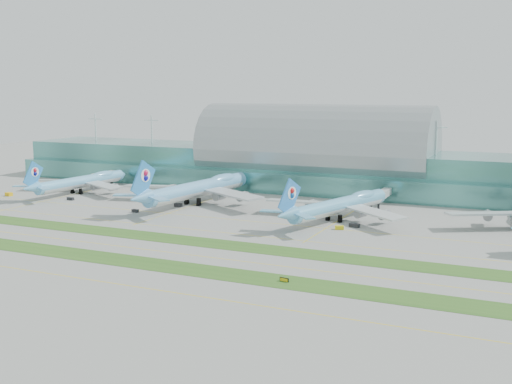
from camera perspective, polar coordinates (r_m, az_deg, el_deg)
The scene contains 18 objects.
ground at distance 217.63m, azimuth -6.00°, elevation -4.47°, with size 700.00×700.00×0.00m, color gray.
terminal at distance 331.05m, azimuth 5.29°, elevation 2.77°, with size 340.00×69.10×36.00m.
grass_strip_near at distance 194.79m, azimuth -10.19°, elevation -6.20°, with size 420.00×12.00×0.08m, color #2D591E.
grass_strip_far at distance 219.30m, azimuth -5.74°, elevation -4.35°, with size 420.00×12.00×0.08m, color #2D591E.
taxiline_a at distance 179.40m, azimuth -13.83°, elevation -7.69°, with size 420.00×0.35×0.01m, color yellow.
taxiline_b at distance 206.06m, azimuth -7.98°, elevation -5.29°, with size 420.00×0.35×0.01m, color yellow.
taxiline_c at distance 232.90m, azimuth -3.77°, elevation -3.52°, with size 420.00×0.35×0.01m, color yellow.
taxiline_d at distance 252.06m, azimuth -1.41°, elevation -2.52°, with size 420.00×0.35×0.01m, color yellow.
airliner_a at distance 328.82m, azimuth -15.21°, elevation 0.96°, with size 59.85×68.21×18.77m.
airliner_b at distance 288.77m, azimuth -5.09°, elevation 0.40°, with size 73.73×84.26×23.20m.
airliner_c at distance 253.94m, azimuth 7.50°, elevation -1.09°, with size 61.17×70.93×20.00m.
gse_a at distance 330.13m, azimuth -21.12°, elevation -0.18°, with size 3.55×2.15×1.67m, color #F0B50E.
gse_b at distance 308.84m, azimuth -16.16°, elevation -0.57°, with size 3.52×1.46×1.31m, color black.
gse_c at distance 272.38m, azimuth -10.69°, elevation -1.65°, with size 2.83×1.47×1.30m, color black.
gse_d at distance 281.61m, azimuth -6.93°, elevation -1.17°, with size 3.26×1.89×1.62m, color black.
gse_e at distance 237.54m, azimuth 7.42°, elevation -3.16°, with size 3.28×1.74×1.38m, color #D1BC0C.
gse_f at distance 242.19m, azimuth 8.74°, elevation -2.94°, with size 3.90×1.89×1.47m, color black.
taxiway_sign_east at distance 173.57m, azimuth 2.52°, elevation -7.80°, with size 2.74×0.76×1.16m.
Camera 1 is at (107.42, -182.12, 51.52)m, focal length 45.00 mm.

